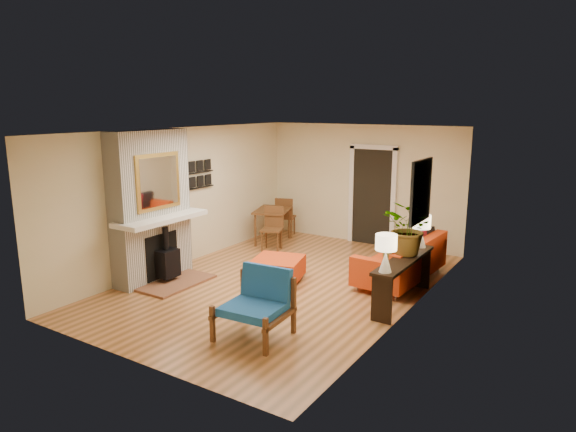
# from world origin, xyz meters

# --- Properties ---
(room_shell) EXTENTS (6.50, 6.50, 6.50)m
(room_shell) POSITION_xyz_m (0.60, 2.63, 1.24)
(room_shell) COLOR #C9814D
(room_shell) RESTS_ON ground
(fireplace) EXTENTS (1.09, 1.68, 2.60)m
(fireplace) POSITION_xyz_m (-2.00, -1.00, 1.24)
(fireplace) COLOR white
(fireplace) RESTS_ON ground
(sofa) EXTENTS (1.03, 2.13, 0.82)m
(sofa) POSITION_xyz_m (1.73, 1.26, 0.36)
(sofa) COLOR silver
(sofa) RESTS_ON ground
(ottoman) EXTENTS (0.99, 0.99, 0.41)m
(ottoman) POSITION_xyz_m (-0.13, 0.07, 0.24)
(ottoman) COLOR silver
(ottoman) RESTS_ON ground
(blue_chair) EXTENTS (0.91, 0.90, 0.89)m
(blue_chair) POSITION_xyz_m (0.82, -1.83, 0.48)
(blue_chair) COLOR brown
(blue_chair) RESTS_ON ground
(dining_table) EXTENTS (1.11, 1.74, 0.92)m
(dining_table) POSITION_xyz_m (-1.58, 2.18, 0.60)
(dining_table) COLOR brown
(dining_table) RESTS_ON ground
(console_table) EXTENTS (0.34, 1.85, 0.72)m
(console_table) POSITION_xyz_m (2.07, 0.24, 0.58)
(console_table) COLOR black
(console_table) RESTS_ON ground
(lamp_near) EXTENTS (0.30, 0.30, 0.54)m
(lamp_near) POSITION_xyz_m (2.07, -0.53, 1.06)
(lamp_near) COLOR white
(lamp_near) RESTS_ON console_table
(lamp_far) EXTENTS (0.30, 0.30, 0.54)m
(lamp_far) POSITION_xyz_m (2.07, 0.99, 1.06)
(lamp_far) COLOR white
(lamp_far) RESTS_ON console_table
(houseplant) EXTENTS (0.97, 0.92, 0.85)m
(houseplant) POSITION_xyz_m (2.06, 0.45, 1.15)
(houseplant) COLOR #1E5919
(houseplant) RESTS_ON console_table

